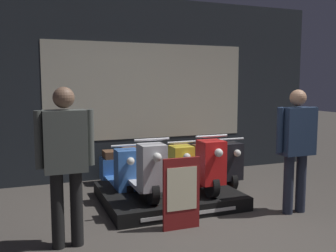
{
  "coord_description": "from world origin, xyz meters",
  "views": [
    {
      "loc": [
        -2.11,
        -3.32,
        1.69
      ],
      "look_at": [
        -0.1,
        1.92,
        1.05
      ],
      "focal_mm": 40.0,
      "sensor_mm": 36.0,
      "label": 1
    }
  ],
  "objects_px": {
    "scooter_backrow_1": "(169,167)",
    "scooter_backrow_2": "(215,163)",
    "person_right_browsing": "(296,141)",
    "person_left_browsing": "(65,154)",
    "scooter_backrow_0": "(118,171)",
    "price_sign_board": "(181,193)",
    "scooter_display_left": "(140,169)",
    "scooter_display_right": "(194,164)"
  },
  "relations": [
    {
      "from": "scooter_backrow_0",
      "to": "person_right_browsing",
      "type": "distance_m",
      "value": 2.67
    },
    {
      "from": "scooter_backrow_1",
      "to": "scooter_backrow_2",
      "type": "bearing_deg",
      "value": 0.0
    },
    {
      "from": "person_right_browsing",
      "to": "person_left_browsing",
      "type": "bearing_deg",
      "value": -180.0
    },
    {
      "from": "scooter_backrow_2",
      "to": "price_sign_board",
      "type": "xyz_separation_m",
      "value": [
        -1.35,
        -1.73,
        0.09
      ]
    },
    {
      "from": "price_sign_board",
      "to": "scooter_display_right",
      "type": "bearing_deg",
      "value": 57.82
    },
    {
      "from": "scooter_display_left",
      "to": "scooter_display_right",
      "type": "relative_size",
      "value": 1.0
    },
    {
      "from": "scooter_backrow_0",
      "to": "price_sign_board",
      "type": "relative_size",
      "value": 1.81
    },
    {
      "from": "scooter_backrow_1",
      "to": "scooter_backrow_2",
      "type": "xyz_separation_m",
      "value": [
        0.84,
        0.0,
        0.0
      ]
    },
    {
      "from": "scooter_backrow_2",
      "to": "scooter_backrow_1",
      "type": "bearing_deg",
      "value": 180.0
    },
    {
      "from": "scooter_display_right",
      "to": "price_sign_board",
      "type": "bearing_deg",
      "value": -122.18
    },
    {
      "from": "scooter_backrow_1",
      "to": "person_left_browsing",
      "type": "height_order",
      "value": "person_left_browsing"
    },
    {
      "from": "scooter_display_left",
      "to": "price_sign_board",
      "type": "xyz_separation_m",
      "value": [
        0.2,
        -1.0,
        -0.09
      ]
    },
    {
      "from": "person_left_browsing",
      "to": "person_right_browsing",
      "type": "bearing_deg",
      "value": 0.0
    },
    {
      "from": "scooter_backrow_0",
      "to": "scooter_display_left",
      "type": "bearing_deg",
      "value": -79.95
    },
    {
      "from": "scooter_display_left",
      "to": "scooter_backrow_0",
      "type": "height_order",
      "value": "scooter_display_left"
    },
    {
      "from": "scooter_display_right",
      "to": "price_sign_board",
      "type": "relative_size",
      "value": 1.81
    },
    {
      "from": "person_left_browsing",
      "to": "price_sign_board",
      "type": "bearing_deg",
      "value": 0.39
    },
    {
      "from": "scooter_display_right",
      "to": "scooter_backrow_0",
      "type": "bearing_deg",
      "value": 142.61
    },
    {
      "from": "scooter_display_left",
      "to": "scooter_backrow_0",
      "type": "xyz_separation_m",
      "value": [
        -0.13,
        0.73,
        -0.18
      ]
    },
    {
      "from": "scooter_display_left",
      "to": "scooter_display_right",
      "type": "height_order",
      "value": "same"
    },
    {
      "from": "person_left_browsing",
      "to": "scooter_display_left",
      "type": "bearing_deg",
      "value": 42.84
    },
    {
      "from": "scooter_backrow_2",
      "to": "person_left_browsing",
      "type": "height_order",
      "value": "person_left_browsing"
    },
    {
      "from": "scooter_display_left",
      "to": "scooter_display_right",
      "type": "bearing_deg",
      "value": 0.0
    },
    {
      "from": "scooter_display_left",
      "to": "scooter_backrow_1",
      "type": "height_order",
      "value": "scooter_display_left"
    },
    {
      "from": "scooter_backrow_0",
      "to": "person_left_browsing",
      "type": "relative_size",
      "value": 0.92
    },
    {
      "from": "scooter_display_right",
      "to": "person_left_browsing",
      "type": "relative_size",
      "value": 0.92
    },
    {
      "from": "scooter_display_left",
      "to": "scooter_backrow_0",
      "type": "distance_m",
      "value": 0.76
    },
    {
      "from": "person_right_browsing",
      "to": "scooter_backrow_0",
      "type": "bearing_deg",
      "value": 138.08
    },
    {
      "from": "person_right_browsing",
      "to": "price_sign_board",
      "type": "height_order",
      "value": "person_right_browsing"
    },
    {
      "from": "scooter_backrow_2",
      "to": "person_left_browsing",
      "type": "relative_size",
      "value": 0.92
    },
    {
      "from": "scooter_display_left",
      "to": "scooter_backrow_2",
      "type": "relative_size",
      "value": 1.0
    },
    {
      "from": "scooter_backrow_1",
      "to": "person_left_browsing",
      "type": "relative_size",
      "value": 0.92
    },
    {
      "from": "scooter_backrow_0",
      "to": "scooter_display_right",
      "type": "bearing_deg",
      "value": -37.39
    },
    {
      "from": "scooter_backrow_2",
      "to": "price_sign_board",
      "type": "distance_m",
      "value": 2.19
    },
    {
      "from": "scooter_backrow_1",
      "to": "person_left_browsing",
      "type": "distance_m",
      "value": 2.58
    },
    {
      "from": "scooter_backrow_1",
      "to": "price_sign_board",
      "type": "xyz_separation_m",
      "value": [
        -0.51,
        -1.73,
        0.09
      ]
    },
    {
      "from": "scooter_display_left",
      "to": "person_left_browsing",
      "type": "height_order",
      "value": "person_left_browsing"
    },
    {
      "from": "scooter_backrow_0",
      "to": "scooter_backrow_1",
      "type": "xyz_separation_m",
      "value": [
        0.84,
        0.0,
        0.0
      ]
    },
    {
      "from": "scooter_backrow_0",
      "to": "person_right_browsing",
      "type": "relative_size",
      "value": 0.94
    },
    {
      "from": "scooter_display_right",
      "to": "scooter_backrow_0",
      "type": "relative_size",
      "value": 1.0
    },
    {
      "from": "scooter_display_right",
      "to": "person_left_browsing",
      "type": "xyz_separation_m",
      "value": [
        -1.91,
        -1.01,
        0.46
      ]
    },
    {
      "from": "scooter_backrow_0",
      "to": "scooter_backrow_2",
      "type": "xyz_separation_m",
      "value": [
        1.68,
        0.0,
        0.0
      ]
    }
  ]
}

